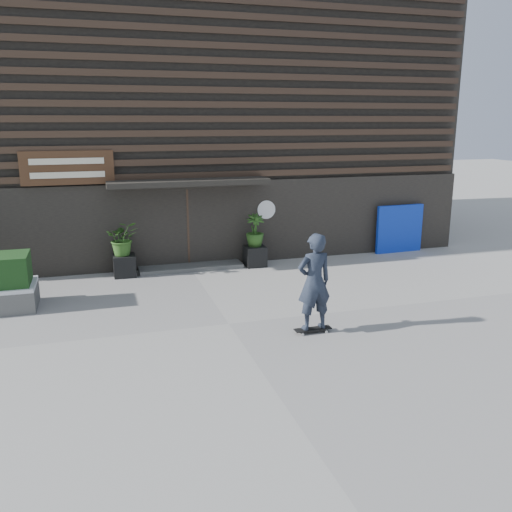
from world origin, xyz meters
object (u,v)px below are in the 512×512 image
object	(u,v)px
blue_tarp	(399,229)
skateboarder	(314,282)
planter_pot_left	(124,266)
planter_pot_right	(255,256)

from	to	relation	value
blue_tarp	skateboarder	distance (m)	7.84
planter_pot_left	blue_tarp	distance (m)	8.85
planter_pot_left	planter_pot_right	distance (m)	3.80
planter_pot_left	blue_tarp	world-z (taller)	blue_tarp
planter_pot_left	skateboarder	world-z (taller)	skateboarder
blue_tarp	skateboarder	xyz separation A→B (m)	(-5.39, -5.68, 0.31)
planter_pot_right	blue_tarp	bearing A→B (deg)	3.41
blue_tarp	skateboarder	size ratio (longest dim) A/B	0.80
skateboarder	blue_tarp	bearing A→B (deg)	46.48
planter_pot_left	planter_pot_right	world-z (taller)	same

